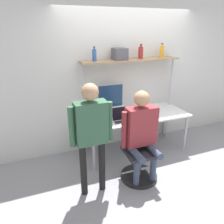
# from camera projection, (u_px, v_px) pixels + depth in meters

# --- Properties ---
(ground_plane) EXTENTS (12.00, 12.00, 0.00)m
(ground_plane) POSITION_uv_depth(u_px,v_px,m) (144.00, 161.00, 3.81)
(ground_plane) COLOR gray
(wall_back) EXTENTS (8.00, 0.06, 2.70)m
(wall_back) POSITION_uv_depth(u_px,v_px,m) (126.00, 76.00, 4.06)
(wall_back) COLOR silver
(wall_back) RESTS_ON ground_plane
(desk) EXTENTS (1.89, 0.80, 0.73)m
(desk) POSITION_uv_depth(u_px,v_px,m) (135.00, 118.00, 3.93)
(desk) COLOR white
(desk) RESTS_ON ground_plane
(shelf_unit) EXTENTS (1.80, 0.30, 1.67)m
(shelf_unit) POSITION_uv_depth(u_px,v_px,m) (131.00, 71.00, 3.85)
(shelf_unit) COLOR #997A56
(shelf_unit) RESTS_ON ground_plane
(monitor) EXTENTS (0.48, 0.24, 0.53)m
(monitor) POSITION_uv_depth(u_px,v_px,m) (110.00, 98.00, 3.89)
(monitor) COLOR #B7B7BC
(monitor) RESTS_ON desk
(laptop) EXTENTS (0.30, 0.25, 0.23)m
(laptop) POSITION_uv_depth(u_px,v_px,m) (120.00, 117.00, 3.63)
(laptop) COLOR #BCBCC1
(laptop) RESTS_ON desk
(cell_phone) EXTENTS (0.07, 0.15, 0.01)m
(cell_phone) POSITION_uv_depth(u_px,v_px,m) (132.00, 119.00, 3.70)
(cell_phone) COLOR black
(cell_phone) RESTS_ON desk
(office_chair) EXTENTS (0.56, 0.56, 0.94)m
(office_chair) POSITION_uv_depth(u_px,v_px,m) (138.00, 160.00, 3.33)
(office_chair) COLOR black
(office_chair) RESTS_ON ground_plane
(person_seated) EXTENTS (0.59, 0.47, 1.39)m
(person_seated) POSITION_uv_depth(u_px,v_px,m) (141.00, 130.00, 3.10)
(person_seated) COLOR #38425B
(person_seated) RESTS_ON ground_plane
(person_standing) EXTENTS (0.57, 0.21, 1.57)m
(person_standing) POSITION_uv_depth(u_px,v_px,m) (91.00, 127.00, 2.77)
(person_standing) COLOR black
(person_standing) RESTS_ON ground_plane
(bottle_red) EXTENTS (0.09, 0.09, 0.25)m
(bottle_red) POSITION_uv_depth(u_px,v_px,m) (141.00, 53.00, 3.80)
(bottle_red) COLOR maroon
(bottle_red) RESTS_ON shelf_unit
(bottle_amber) EXTENTS (0.08, 0.08, 0.25)m
(bottle_amber) POSITION_uv_depth(u_px,v_px,m) (162.00, 52.00, 3.95)
(bottle_amber) COLOR gold
(bottle_amber) RESTS_ON shelf_unit
(bottle_blue) EXTENTS (0.07, 0.07, 0.23)m
(bottle_blue) POSITION_uv_depth(u_px,v_px,m) (94.00, 55.00, 3.51)
(bottle_blue) COLOR #335999
(bottle_blue) RESTS_ON shelf_unit
(storage_box) EXTENTS (0.22, 0.23, 0.19)m
(storage_box) POSITION_uv_depth(u_px,v_px,m) (120.00, 54.00, 3.67)
(storage_box) COLOR #4C4C51
(storage_box) RESTS_ON shelf_unit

